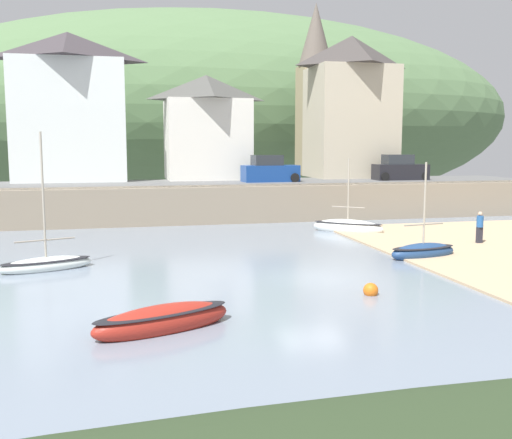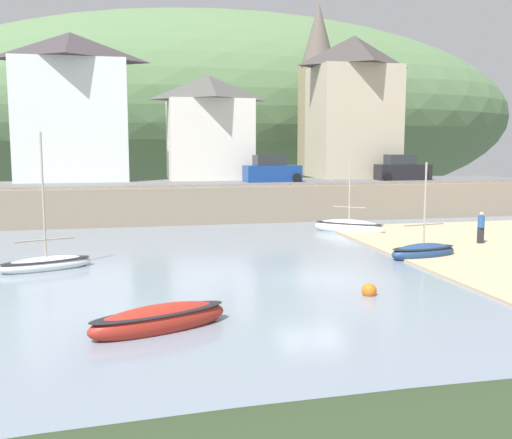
# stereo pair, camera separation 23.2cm
# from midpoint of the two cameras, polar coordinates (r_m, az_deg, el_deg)

# --- Properties ---
(ground) EXTENTS (48.00, 41.00, 0.61)m
(ground) POSITION_cam_midpoint_polar(r_m,az_deg,el_deg) (15.26, 21.83, -12.24)
(ground) COLOR gray
(quay_seawall) EXTENTS (48.00, 9.40, 2.40)m
(quay_seawall) POSITION_cam_midpoint_polar(r_m,az_deg,el_deg) (39.61, -2.69, 1.81)
(quay_seawall) COLOR gray
(quay_seawall) RESTS_ON ground
(hillside_backdrop) EXTENTS (80.00, 44.00, 25.08)m
(hillside_backdrop) POSITION_cam_midpoint_polar(r_m,az_deg,el_deg) (77.47, -4.31, 9.97)
(hillside_backdrop) COLOR #55764B
(hillside_backdrop) RESTS_ON ground
(waterfront_building_left) EXTENTS (8.29, 5.95, 10.91)m
(waterfront_building_left) POSITION_cam_midpoint_polar(r_m,az_deg,el_deg) (46.74, -17.69, 10.39)
(waterfront_building_left) COLOR white
(waterfront_building_left) RESTS_ON ground
(waterfront_building_centre) EXTENTS (6.64, 5.78, 8.07)m
(waterfront_building_centre) POSITION_cam_midpoint_polar(r_m,az_deg,el_deg) (46.99, -4.93, 8.95)
(waterfront_building_centre) COLOR white
(waterfront_building_centre) RESTS_ON ground
(waterfront_building_right) EXTENTS (6.85, 5.92, 11.52)m
(waterfront_building_right) POSITION_cam_midpoint_polar(r_m,az_deg,el_deg) (50.18, 9.01, 10.77)
(waterfront_building_right) COLOR beige
(waterfront_building_right) RESTS_ON ground
(church_with_spire) EXTENTS (3.00, 3.00, 14.95)m
(church_with_spire) POSITION_cam_midpoint_polar(r_m,az_deg,el_deg) (53.46, 5.62, 12.61)
(church_with_spire) COLOR tan
(church_with_spire) RESTS_ON ground
(sailboat_tall_mast) EXTENTS (4.20, 2.48, 0.93)m
(sailboat_tall_mast) POSITION_cam_midpoint_polar(r_m,az_deg,el_deg) (16.78, -9.41, -9.59)
(sailboat_tall_mast) COLOR #A5281D
(sailboat_tall_mast) RESTS_ON ground
(fishing_boat_green) EXTENTS (3.54, 1.75, 4.54)m
(fishing_boat_green) POSITION_cam_midpoint_polar(r_m,az_deg,el_deg) (27.85, 15.62, -2.99)
(fishing_boat_green) COLOR navy
(fishing_boat_green) RESTS_ON ground
(dinghy_open_wooden) EXTENTS (3.84, 2.27, 5.79)m
(dinghy_open_wooden) POSITION_cam_midpoint_polar(r_m,az_deg,el_deg) (25.79, -19.87, -4.04)
(dinghy_open_wooden) COLOR white
(dinghy_open_wooden) RESTS_ON ground
(sailboat_blue_trim) EXTENTS (3.91, 3.41, 4.54)m
(sailboat_blue_trim) POSITION_cam_midpoint_polar(r_m,az_deg,el_deg) (34.99, 8.68, -0.70)
(sailboat_blue_trim) COLOR white
(sailboat_blue_trim) RESTS_ON ground
(parked_car_near_slipway) EXTENTS (4.19, 1.94, 1.95)m
(parked_car_near_slipway) POSITION_cam_midpoint_polar(r_m,az_deg,el_deg) (43.35, 1.16, 4.74)
(parked_car_near_slipway) COLOR navy
(parked_car_near_slipway) RESTS_ON ground
(parked_car_by_wall) EXTENTS (4.16, 1.84, 1.95)m
(parked_car_by_wall) POSITION_cam_midpoint_polar(r_m,az_deg,el_deg) (46.96, 13.59, 4.74)
(parked_car_by_wall) COLOR black
(parked_car_by_wall) RESTS_ON ground
(person_on_slipway) EXTENTS (0.34, 0.34, 1.62)m
(person_on_slipway) POSITION_cam_midpoint_polar(r_m,az_deg,el_deg) (32.21, 20.64, -0.58)
(person_on_slipway) COLOR #282833
(person_on_slipway) RESTS_ON ground
(mooring_buoy) EXTENTS (0.52, 0.52, 0.52)m
(mooring_buoy) POSITION_cam_midpoint_polar(r_m,az_deg,el_deg) (20.70, 10.72, -6.75)
(mooring_buoy) COLOR orange
(mooring_buoy) RESTS_ON ground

